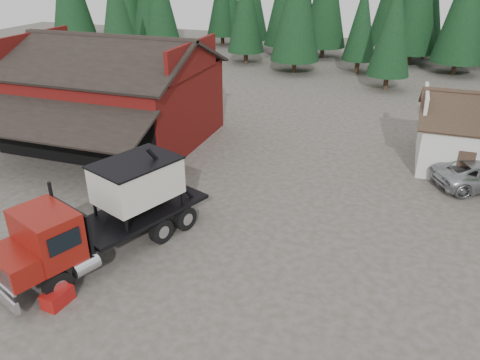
% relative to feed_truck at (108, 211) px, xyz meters
% --- Properties ---
extents(ground, '(120.00, 120.00, 0.00)m').
position_rel_feed_truck_xyz_m(ground, '(3.48, 2.33, -2.04)').
color(ground, '#494339').
rests_on(ground, ground).
extents(red_barn, '(12.80, 13.63, 7.18)m').
position_rel_feed_truck_xyz_m(red_barn, '(-7.52, 12.23, 0.65)').
color(red_barn, maroon).
rests_on(red_barn, ground).
extents(conifer_backdrop, '(76.00, 16.00, 16.00)m').
position_rel_feed_truck_xyz_m(conifer_backdrop, '(3.48, 44.33, -2.04)').
color(conifer_backdrop, black).
rests_on(conifer_backdrop, ground).
extents(near_pine_a, '(4.40, 4.40, 11.40)m').
position_rel_feed_truck_xyz_m(near_pine_a, '(-18.52, 30.33, 4.35)').
color(near_pine_a, '#382619').
rests_on(near_pine_a, ground).
extents(near_pine_b, '(3.96, 3.96, 10.40)m').
position_rel_feed_truck_xyz_m(near_pine_b, '(9.48, 32.33, 3.85)').
color(near_pine_b, '#382619').
rests_on(near_pine_b, ground).
extents(near_pine_d, '(5.28, 5.28, 13.40)m').
position_rel_feed_truck_xyz_m(near_pine_d, '(-0.52, 36.33, 5.36)').
color(near_pine_d, '#382619').
rests_on(near_pine_d, ground).
extents(feed_truck, '(5.87, 9.94, 4.36)m').
position_rel_feed_truck_xyz_m(feed_truck, '(0.00, 0.00, 0.00)').
color(feed_truck, black).
rests_on(feed_truck, ground).
extents(equip_box, '(0.81, 1.17, 0.60)m').
position_rel_feed_truck_xyz_m(equip_box, '(0.01, -3.67, -1.74)').
color(equip_box, maroon).
rests_on(equip_box, ground).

